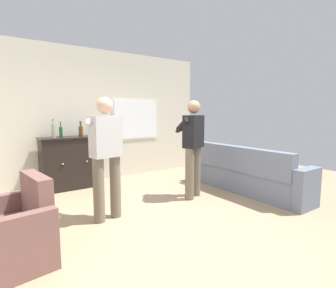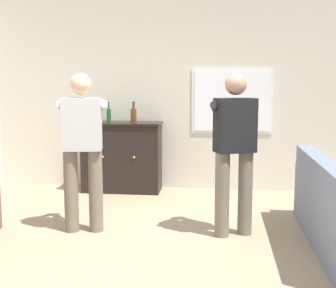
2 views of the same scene
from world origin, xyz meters
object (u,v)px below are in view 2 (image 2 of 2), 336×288
(sideboard_cabinet, at_px, (122,157))
(bottle_liquor_amber, at_px, (109,115))
(bottle_wine_green, at_px, (101,113))
(bottle_spirits_clear, at_px, (134,115))
(person_standing_left, at_px, (82,145))
(person_standing_right, at_px, (234,146))

(sideboard_cabinet, height_order, bottle_liquor_amber, bottle_liquor_amber)
(bottle_wine_green, relative_size, bottle_liquor_amber, 1.16)
(bottle_spirits_clear, xyz_separation_m, person_standing_left, (-0.21, -1.80, -0.18))
(bottle_spirits_clear, relative_size, person_standing_left, 0.18)
(bottle_spirits_clear, bearing_deg, person_standing_right, -51.96)
(bottle_wine_green, xyz_separation_m, person_standing_right, (1.86, -1.80, -0.20))
(bottle_wine_green, bearing_deg, person_standing_left, -81.44)
(bottle_liquor_amber, bearing_deg, sideboard_cabinet, 6.60)
(bottle_liquor_amber, relative_size, person_standing_left, 0.18)
(sideboard_cabinet, relative_size, bottle_spirits_clear, 3.90)
(person_standing_left, bearing_deg, person_standing_right, 1.66)
(bottle_wine_green, bearing_deg, bottle_spirits_clear, -5.58)
(bottle_liquor_amber, distance_m, person_standing_left, 1.83)
(bottle_liquor_amber, bearing_deg, bottle_wine_green, 167.50)
(bottle_liquor_amber, bearing_deg, bottle_spirits_clear, -3.16)
(bottle_wine_green, xyz_separation_m, bottle_spirits_clear, (0.49, -0.05, -0.02))
(bottle_wine_green, distance_m, bottle_liquor_amber, 0.13)
(bottle_spirits_clear, distance_m, person_standing_left, 1.82)
(bottle_wine_green, relative_size, person_standing_left, 0.20)
(person_standing_left, xyz_separation_m, person_standing_right, (1.58, 0.05, 0.00))
(sideboard_cabinet, xyz_separation_m, person_standing_right, (1.56, -1.79, 0.43))
(sideboard_cabinet, bearing_deg, bottle_wine_green, 178.68)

